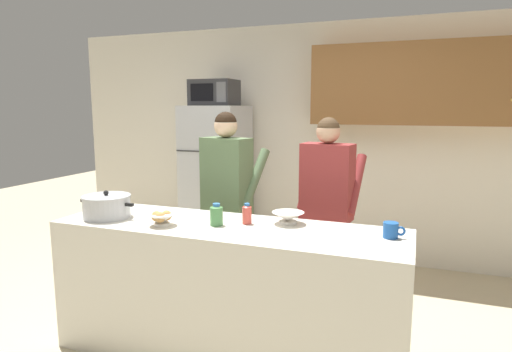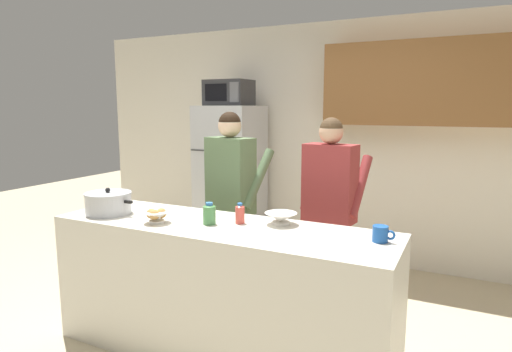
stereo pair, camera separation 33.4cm
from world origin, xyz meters
TOP-DOWN VIEW (x-y plane):
  - ground_plane at (0.00, 0.00)m, footprint 14.00×14.00m
  - back_wall_unit at (0.29, 2.24)m, footprint 6.00×0.48m
  - kitchen_island at (0.00, 0.00)m, footprint 2.35×0.68m
  - refrigerator at (-0.96, 1.85)m, footprint 0.64×0.68m
  - microwave at (-0.96, 1.83)m, footprint 0.48×0.37m
  - person_near_pot at (-0.34, 0.75)m, footprint 0.58×0.51m
  - person_by_sink at (0.49, 0.90)m, footprint 0.54×0.47m
  - cooking_pot at (-0.89, -0.10)m, footprint 0.45×0.34m
  - coffee_mug at (1.03, 0.09)m, footprint 0.13×0.09m
  - bread_bowl at (-0.40, -0.16)m, footprint 0.18×0.18m
  - empty_bowl at (0.37, 0.18)m, footprint 0.22×0.22m
  - bottle_near_edge at (0.11, 0.09)m, footprint 0.06×0.06m
  - bottle_mid_counter at (-0.07, -0.02)m, footprint 0.09×0.09m

SIDE VIEW (x-z plane):
  - ground_plane at x=0.00m, z-range 0.00..0.00m
  - kitchen_island at x=0.00m, z-range 0.00..0.92m
  - refrigerator at x=-0.96m, z-range 0.00..1.71m
  - empty_bowl at x=0.37m, z-range 0.93..1.01m
  - coffee_mug at x=1.03m, z-range 0.92..1.02m
  - bread_bowl at x=-0.40m, z-range 0.92..1.02m
  - bottle_near_edge at x=0.11m, z-range 0.92..1.06m
  - bottle_mid_counter at x=-0.07m, z-range 0.92..1.07m
  - cooking_pot at x=-0.89m, z-range 0.90..1.10m
  - person_by_sink at x=0.49m, z-range 0.20..1.81m
  - person_near_pot at x=-0.34m, z-range 0.21..1.87m
  - back_wall_unit at x=0.29m, z-range 0.15..2.75m
  - microwave at x=-0.96m, z-range 1.71..1.99m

